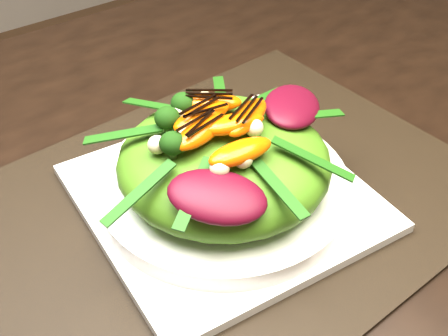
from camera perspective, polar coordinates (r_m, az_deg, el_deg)
dining_table at (r=0.71m, az=8.35°, el=1.35°), size 1.60×0.90×0.75m
placemat at (r=0.61m, az=0.00°, el=-3.28°), size 0.53×0.42×0.00m
plate_base at (r=0.61m, az=0.00°, el=-2.79°), size 0.28×0.28×0.01m
salad_bowl at (r=0.60m, az=0.00°, el=-1.78°), size 0.33×0.33×0.02m
lettuce_mound at (r=0.57m, az=0.00°, el=0.62°), size 0.22×0.22×0.07m
radicchio_leaf at (r=0.60m, az=6.51°, el=5.85°), size 0.10×0.09×0.02m
orange_segment at (r=0.55m, az=-2.66°, el=4.31°), size 0.06×0.03×0.02m
broccoli_floret at (r=0.54m, az=-6.42°, el=3.74°), size 0.04×0.04×0.03m
macadamia_nut at (r=0.54m, az=4.58°, el=3.21°), size 0.02×0.02×0.02m
balsamic_drizzle at (r=0.55m, az=-2.69°, el=5.06°), size 0.04×0.01×0.00m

